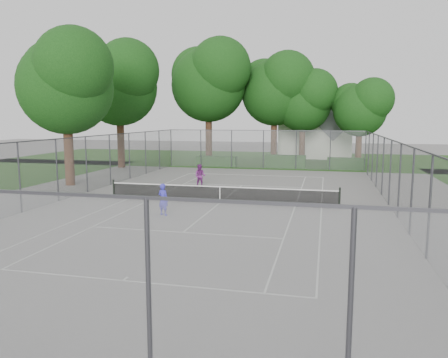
% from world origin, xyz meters
% --- Properties ---
extents(ground, '(120.00, 120.00, 0.00)m').
position_xyz_m(ground, '(0.00, 0.00, 0.00)').
color(ground, slate).
rests_on(ground, ground).
extents(grass_far, '(60.00, 20.00, 0.00)m').
position_xyz_m(grass_far, '(0.00, 26.00, 0.00)').
color(grass_far, '#1E4313').
rests_on(grass_far, ground).
extents(court_markings, '(11.03, 23.83, 0.01)m').
position_xyz_m(court_markings, '(0.00, 0.00, 0.01)').
color(court_markings, silver).
rests_on(court_markings, ground).
extents(tennis_net, '(12.87, 0.10, 1.10)m').
position_xyz_m(tennis_net, '(0.00, 0.00, 0.51)').
color(tennis_net, black).
rests_on(tennis_net, ground).
extents(perimeter_fence, '(18.08, 34.08, 3.52)m').
position_xyz_m(perimeter_fence, '(0.00, 0.00, 1.81)').
color(perimeter_fence, '#38383D').
rests_on(perimeter_fence, ground).
extents(tree_far_left, '(8.72, 7.96, 12.54)m').
position_xyz_m(tree_far_left, '(-6.14, 20.77, 8.62)').
color(tree_far_left, '#3E2316').
rests_on(tree_far_left, ground).
extents(tree_far_midleft, '(7.90, 7.22, 11.36)m').
position_xyz_m(tree_far_midleft, '(0.33, 23.13, 7.81)').
color(tree_far_midleft, '#3E2316').
rests_on(tree_far_midleft, ground).
extents(tree_far_midright, '(6.63, 6.05, 9.53)m').
position_xyz_m(tree_far_midright, '(3.27, 23.10, 6.55)').
color(tree_far_midright, '#3E2316').
rests_on(tree_far_midright, ground).
extents(tree_far_right, '(5.86, 5.35, 8.43)m').
position_xyz_m(tree_far_right, '(8.82, 21.66, 5.79)').
color(tree_far_right, '#3E2316').
rests_on(tree_far_right, ground).
extents(tree_side_back, '(8.09, 7.38, 11.63)m').
position_xyz_m(tree_side_back, '(-13.04, 14.64, 7.99)').
color(tree_side_back, '#3E2316').
rests_on(tree_side_back, ground).
extents(tree_side_front, '(7.32, 6.68, 10.52)m').
position_xyz_m(tree_side_front, '(-11.61, 3.82, 7.23)').
color(tree_side_front, '#3E2316').
rests_on(tree_side_front, ground).
extents(hedge_left, '(3.85, 1.16, 0.96)m').
position_xyz_m(hedge_left, '(-4.64, 17.72, 0.48)').
color(hedge_left, '#1B4215').
rests_on(hedge_left, ground).
extents(hedge_mid, '(3.75, 1.07, 1.18)m').
position_xyz_m(hedge_mid, '(1.96, 17.92, 0.59)').
color(hedge_mid, '#1B4215').
rests_on(hedge_mid, ground).
extents(hedge_right, '(3.41, 1.25, 1.02)m').
position_xyz_m(hedge_right, '(7.48, 17.96, 0.51)').
color(hedge_right, '#1B4215').
rests_on(hedge_right, ground).
extents(house, '(8.12, 6.30, 10.11)m').
position_xyz_m(house, '(4.35, 29.81, 4.07)').
color(house, silver).
rests_on(house, ground).
extents(girl_player, '(0.66, 0.54, 1.55)m').
position_xyz_m(girl_player, '(-1.95, -3.54, 0.78)').
color(girl_player, '#3834C3').
rests_on(girl_player, ground).
extents(woman_player, '(0.78, 0.61, 1.58)m').
position_xyz_m(woman_player, '(-2.55, 4.85, 0.79)').
color(woman_player, '#762777').
rests_on(woman_player, ground).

